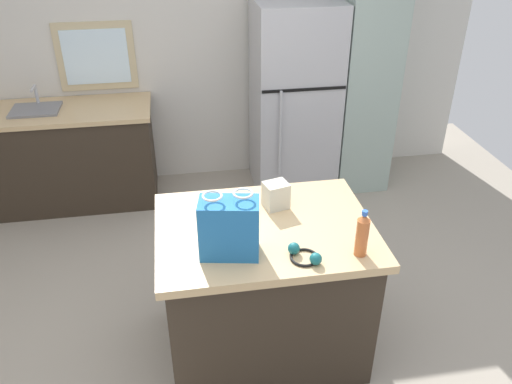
{
  "coord_description": "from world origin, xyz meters",
  "views": [
    {
      "loc": [
        -0.22,
        -2.33,
        2.55
      ],
      "look_at": [
        0.22,
        0.33,
        0.96
      ],
      "focal_mm": 36.39,
      "sensor_mm": 36.0,
      "label": 1
    }
  ],
  "objects_px": {
    "refrigerator": "(294,99)",
    "shopping_bag": "(229,228)",
    "small_box": "(276,195)",
    "bottle": "(362,235)",
    "tall_cabinet": "(364,71)",
    "ear_defenders": "(305,255)",
    "kitchen_island": "(264,289)"
  },
  "relations": [
    {
      "from": "shopping_bag",
      "to": "tall_cabinet",
      "type": "bearing_deg",
      "value": 56.11
    },
    {
      "from": "ear_defenders",
      "to": "shopping_bag",
      "type": "bearing_deg",
      "value": 163.88
    },
    {
      "from": "kitchen_island",
      "to": "ear_defenders",
      "type": "xyz_separation_m",
      "value": [
        0.15,
        -0.32,
        0.47
      ]
    },
    {
      "from": "bottle",
      "to": "ear_defenders",
      "type": "xyz_separation_m",
      "value": [
        -0.29,
        0.01,
        -0.1
      ]
    },
    {
      "from": "tall_cabinet",
      "to": "kitchen_island",
      "type": "bearing_deg",
      "value": -122.24
    },
    {
      "from": "refrigerator",
      "to": "small_box",
      "type": "bearing_deg",
      "value": -106.53
    },
    {
      "from": "bottle",
      "to": "tall_cabinet",
      "type": "bearing_deg",
      "value": 70.3
    },
    {
      "from": "shopping_bag",
      "to": "ear_defenders",
      "type": "height_order",
      "value": "shopping_bag"
    },
    {
      "from": "kitchen_island",
      "to": "ear_defenders",
      "type": "bearing_deg",
      "value": -65.21
    },
    {
      "from": "small_box",
      "to": "ear_defenders",
      "type": "bearing_deg",
      "value": -84.92
    },
    {
      "from": "tall_cabinet",
      "to": "small_box",
      "type": "xyz_separation_m",
      "value": [
        -1.18,
        -1.84,
        -0.11
      ]
    },
    {
      "from": "refrigerator",
      "to": "bottle",
      "type": "height_order",
      "value": "refrigerator"
    },
    {
      "from": "tall_cabinet",
      "to": "shopping_bag",
      "type": "bearing_deg",
      "value": -123.89
    },
    {
      "from": "refrigerator",
      "to": "ear_defenders",
      "type": "bearing_deg",
      "value": -102.01
    },
    {
      "from": "shopping_bag",
      "to": "bottle",
      "type": "distance_m",
      "value": 0.67
    },
    {
      "from": "refrigerator",
      "to": "ear_defenders",
      "type": "relative_size",
      "value": 8.24
    },
    {
      "from": "kitchen_island",
      "to": "bottle",
      "type": "bearing_deg",
      "value": -36.7
    },
    {
      "from": "shopping_bag",
      "to": "bottle",
      "type": "height_order",
      "value": "shopping_bag"
    },
    {
      "from": "refrigerator",
      "to": "tall_cabinet",
      "type": "xyz_separation_m",
      "value": [
        0.64,
        0.0,
        0.23
      ]
    },
    {
      "from": "small_box",
      "to": "bottle",
      "type": "relative_size",
      "value": 0.6
    },
    {
      "from": "shopping_bag",
      "to": "ear_defenders",
      "type": "xyz_separation_m",
      "value": [
        0.37,
        -0.11,
        -0.14
      ]
    },
    {
      "from": "small_box",
      "to": "bottle",
      "type": "bearing_deg",
      "value": -57.13
    },
    {
      "from": "shopping_bag",
      "to": "small_box",
      "type": "distance_m",
      "value": 0.53
    },
    {
      "from": "small_box",
      "to": "refrigerator",
      "type": "bearing_deg",
      "value": 73.47
    },
    {
      "from": "refrigerator",
      "to": "shopping_bag",
      "type": "height_order",
      "value": "refrigerator"
    },
    {
      "from": "kitchen_island",
      "to": "shopping_bag",
      "type": "distance_m",
      "value": 0.69
    },
    {
      "from": "kitchen_island",
      "to": "tall_cabinet",
      "type": "xyz_separation_m",
      "value": [
        1.29,
        2.04,
        0.64
      ]
    },
    {
      "from": "kitchen_island",
      "to": "tall_cabinet",
      "type": "distance_m",
      "value": 2.49
    },
    {
      "from": "tall_cabinet",
      "to": "ear_defenders",
      "type": "distance_m",
      "value": 2.62
    },
    {
      "from": "refrigerator",
      "to": "bottle",
      "type": "bearing_deg",
      "value": -95.05
    },
    {
      "from": "ear_defenders",
      "to": "kitchen_island",
      "type": "bearing_deg",
      "value": 114.79
    },
    {
      "from": "tall_cabinet",
      "to": "bottle",
      "type": "bearing_deg",
      "value": -109.7
    }
  ]
}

